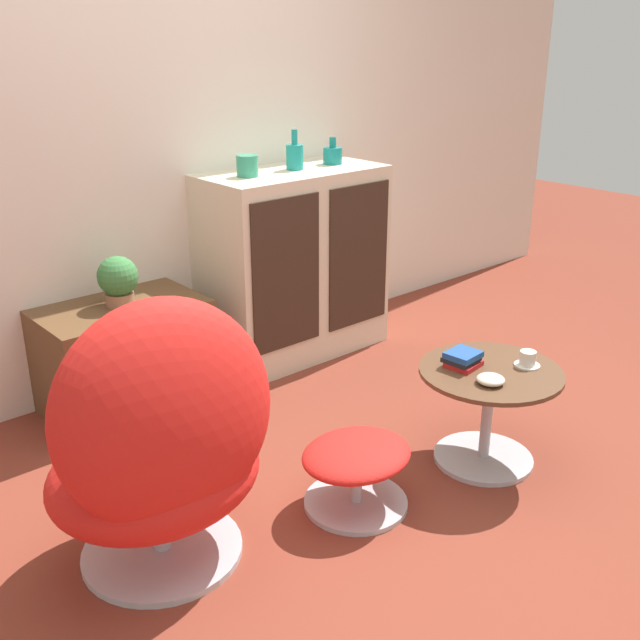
{
  "coord_description": "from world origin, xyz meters",
  "views": [
    {
      "loc": [
        -1.79,
        -1.7,
        1.66
      ],
      "look_at": [
        0.09,
        0.45,
        0.55
      ],
      "focal_mm": 42.0,
      "sensor_mm": 36.0,
      "label": 1
    }
  ],
  "objects_px": {
    "vase_leftmost": "(247,166)",
    "vase_inner_right": "(333,155)",
    "egg_chair": "(161,446)",
    "potted_plant": "(118,279)",
    "sideboard": "(294,264)",
    "book_stack": "(463,359)",
    "bowl": "(491,379)",
    "coffee_table": "(488,405)",
    "teacup": "(528,360)",
    "vase_inner_left": "(295,156)",
    "ottoman": "(356,464)",
    "tv_console": "(125,356)"
  },
  "relations": [
    {
      "from": "vase_leftmost",
      "to": "vase_inner_right",
      "type": "bearing_deg",
      "value": -0.0
    },
    {
      "from": "egg_chair",
      "to": "potted_plant",
      "type": "relative_size",
      "value": 4.24
    },
    {
      "from": "sideboard",
      "to": "book_stack",
      "type": "bearing_deg",
      "value": -98.75
    },
    {
      "from": "book_stack",
      "to": "bowl",
      "type": "xyz_separation_m",
      "value": [
        -0.04,
        -0.17,
        -0.01
      ]
    },
    {
      "from": "vase_leftmost",
      "to": "book_stack",
      "type": "bearing_deg",
      "value": -86.44
    },
    {
      "from": "sideboard",
      "to": "egg_chair",
      "type": "height_order",
      "value": "sideboard"
    },
    {
      "from": "coffee_table",
      "to": "potted_plant",
      "type": "distance_m",
      "value": 1.69
    },
    {
      "from": "teacup",
      "to": "bowl",
      "type": "height_order",
      "value": "teacup"
    },
    {
      "from": "teacup",
      "to": "bowl",
      "type": "xyz_separation_m",
      "value": [
        -0.24,
        -0.0,
        -0.01
      ]
    },
    {
      "from": "potted_plant",
      "to": "vase_inner_left",
      "type": "bearing_deg",
      "value": -0.58
    },
    {
      "from": "vase_leftmost",
      "to": "book_stack",
      "type": "relative_size",
      "value": 0.75
    },
    {
      "from": "coffee_table",
      "to": "vase_leftmost",
      "type": "relative_size",
      "value": 5.35
    },
    {
      "from": "sideboard",
      "to": "coffee_table",
      "type": "distance_m",
      "value": 1.42
    },
    {
      "from": "ottoman",
      "to": "teacup",
      "type": "distance_m",
      "value": 0.82
    },
    {
      "from": "coffee_table",
      "to": "sideboard",
      "type": "bearing_deg",
      "value": 84.25
    },
    {
      "from": "tv_console",
      "to": "book_stack",
      "type": "bearing_deg",
      "value": -58.42
    },
    {
      "from": "ottoman",
      "to": "book_stack",
      "type": "relative_size",
      "value": 3.01
    },
    {
      "from": "vase_leftmost",
      "to": "teacup",
      "type": "relative_size",
      "value": 1.03
    },
    {
      "from": "egg_chair",
      "to": "bowl",
      "type": "height_order",
      "value": "egg_chair"
    },
    {
      "from": "vase_leftmost",
      "to": "ottoman",
      "type": "bearing_deg",
      "value": -110.29
    },
    {
      "from": "tv_console",
      "to": "vase_leftmost",
      "type": "relative_size",
      "value": 6.91
    },
    {
      "from": "egg_chair",
      "to": "potted_plant",
      "type": "xyz_separation_m",
      "value": [
        0.44,
        1.12,
        0.18
      ]
    },
    {
      "from": "tv_console",
      "to": "vase_inner_left",
      "type": "height_order",
      "value": "vase_inner_left"
    },
    {
      "from": "vase_inner_left",
      "to": "vase_inner_right",
      "type": "relative_size",
      "value": 1.43
    },
    {
      "from": "teacup",
      "to": "bowl",
      "type": "bearing_deg",
      "value": -179.31
    },
    {
      "from": "vase_inner_left",
      "to": "potted_plant",
      "type": "height_order",
      "value": "vase_inner_left"
    },
    {
      "from": "teacup",
      "to": "coffee_table",
      "type": "bearing_deg",
      "value": 152.88
    },
    {
      "from": "ottoman",
      "to": "egg_chair",
      "type": "bearing_deg",
      "value": 166.44
    },
    {
      "from": "egg_chair",
      "to": "coffee_table",
      "type": "height_order",
      "value": "egg_chair"
    },
    {
      "from": "teacup",
      "to": "book_stack",
      "type": "height_order",
      "value": "same"
    },
    {
      "from": "vase_leftmost",
      "to": "coffee_table",
      "type": "bearing_deg",
      "value": -84.26
    },
    {
      "from": "book_stack",
      "to": "teacup",
      "type": "bearing_deg",
      "value": -40.13
    },
    {
      "from": "egg_chair",
      "to": "bowl",
      "type": "xyz_separation_m",
      "value": [
        1.2,
        -0.36,
        -0.02
      ]
    },
    {
      "from": "teacup",
      "to": "bowl",
      "type": "distance_m",
      "value": 0.24
    },
    {
      "from": "coffee_table",
      "to": "vase_inner_left",
      "type": "distance_m",
      "value": 1.62
    },
    {
      "from": "vase_leftmost",
      "to": "teacup",
      "type": "distance_m",
      "value": 1.62
    },
    {
      "from": "vase_inner_right",
      "to": "bowl",
      "type": "height_order",
      "value": "vase_inner_right"
    },
    {
      "from": "sideboard",
      "to": "egg_chair",
      "type": "distance_m",
      "value": 1.82
    },
    {
      "from": "book_stack",
      "to": "potted_plant",
      "type": "bearing_deg",
      "value": 121.41
    },
    {
      "from": "ottoman",
      "to": "potted_plant",
      "type": "xyz_separation_m",
      "value": [
        -0.25,
        1.29,
        0.45
      ]
    },
    {
      "from": "book_stack",
      "to": "vase_inner_left",
      "type": "bearing_deg",
      "value": 80.63
    },
    {
      "from": "book_stack",
      "to": "vase_leftmost",
      "type": "bearing_deg",
      "value": 93.56
    },
    {
      "from": "coffee_table",
      "to": "vase_leftmost",
      "type": "distance_m",
      "value": 1.61
    },
    {
      "from": "egg_chair",
      "to": "vase_leftmost",
      "type": "distance_m",
      "value": 1.72
    },
    {
      "from": "teacup",
      "to": "vase_inner_right",
      "type": "bearing_deg",
      "value": 79.36
    },
    {
      "from": "tv_console",
      "to": "ottoman",
      "type": "relative_size",
      "value": 1.71
    },
    {
      "from": "coffee_table",
      "to": "bowl",
      "type": "height_order",
      "value": "bowl"
    },
    {
      "from": "tv_console",
      "to": "book_stack",
      "type": "xyz_separation_m",
      "value": [
        0.81,
        -1.31,
        0.19
      ]
    },
    {
      "from": "sideboard",
      "to": "tv_console",
      "type": "distance_m",
      "value": 1.04
    },
    {
      "from": "egg_chair",
      "to": "vase_inner_right",
      "type": "height_order",
      "value": "vase_inner_right"
    }
  ]
}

